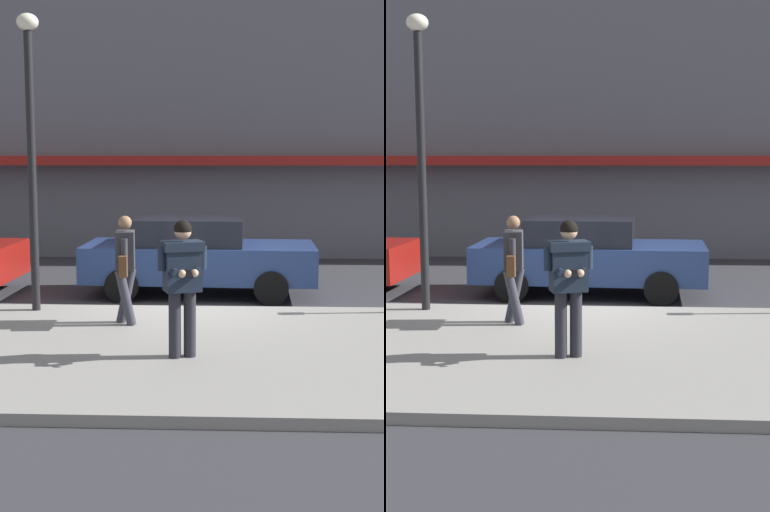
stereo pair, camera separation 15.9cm
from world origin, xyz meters
The scene contains 8 objects.
ground_plane centered at (0.00, 0.00, 0.00)m, with size 80.00×80.00×0.00m, color #333338.
sidewalk centered at (1.00, -2.85, 0.07)m, with size 32.00×5.30×0.14m, color gray.
curb_paint_line centered at (1.00, 0.05, 0.00)m, with size 28.00×0.12×0.01m, color silver.
storefront_facade centered at (1.00, 8.49, 5.86)m, with size 28.00×4.70×11.75m.
parked_sedan_mid centered at (0.12, 1.48, 0.79)m, with size 4.57×2.08×1.54m.
man_texting_on_phone centered at (0.10, -3.38, 1.25)m, with size 0.62×0.64×1.81m.
pedestrian_with_bag centered at (-0.89, -1.58, 1.11)m, with size 0.35×0.72×1.70m.
street_lamp_post centered at (-2.55, -0.65, 3.14)m, with size 0.36×0.36×4.88m.
Camera 1 is at (0.61, -12.41, 2.79)m, focal length 50.00 mm.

